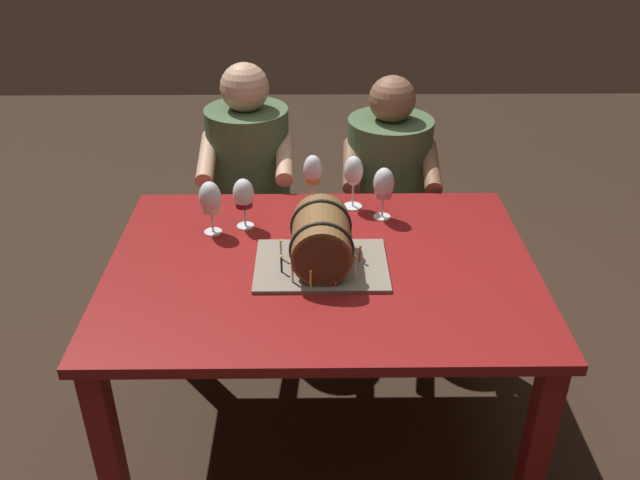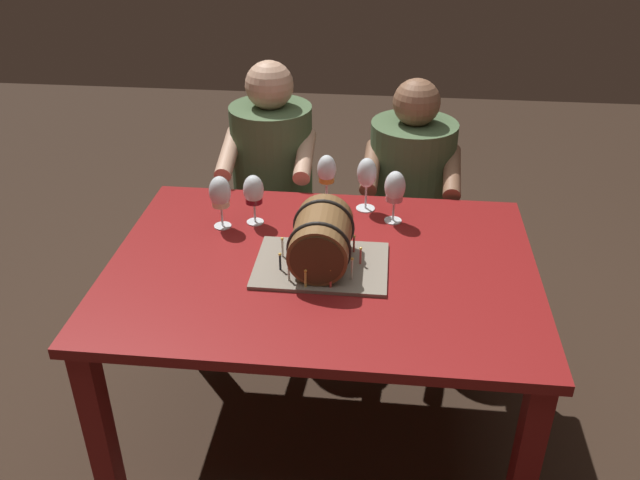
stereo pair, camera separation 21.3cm
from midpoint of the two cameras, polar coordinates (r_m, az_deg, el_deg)
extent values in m
plane|color=#332319|center=(2.68, -2.27, -15.85)|extent=(8.00, 8.00, 0.00)
cube|color=maroon|center=(2.20, -2.66, -2.47)|extent=(1.39, 1.01, 0.03)
cube|color=maroon|center=(2.23, -20.10, -17.00)|extent=(0.07, 0.07, 0.72)
cube|color=maroon|center=(2.18, 14.95, -17.19)|extent=(0.07, 0.07, 0.72)
cube|color=maroon|center=(2.87, -14.98, -3.93)|extent=(0.07, 0.07, 0.72)
cube|color=maroon|center=(2.84, 10.73, -3.84)|extent=(0.07, 0.07, 0.72)
cube|color=gray|center=(2.18, -2.80, -2.22)|extent=(0.43, 0.31, 0.01)
cylinder|color=brown|center=(2.12, -2.86, 0.04)|extent=(0.19, 0.26, 0.19)
cylinder|color=#46301B|center=(2.01, -2.99, -1.89)|extent=(0.16, 0.00, 0.16)
cylinder|color=#46301B|center=(2.24, -2.75, 1.77)|extent=(0.16, 0.00, 0.16)
torus|color=black|center=(2.06, -2.93, -1.00)|extent=(0.20, 0.01, 0.20)
torus|color=black|center=(2.19, -2.80, 1.02)|extent=(0.20, 0.01, 0.20)
cylinder|color=#D64C47|center=(2.17, 0.60, -1.32)|extent=(0.01, 0.01, 0.05)
sphere|color=#F9C64C|center=(2.15, 0.61, -0.60)|extent=(0.01, 0.01, 0.01)
cylinder|color=#D64C47|center=(2.23, -0.09, -0.33)|extent=(0.01, 0.01, 0.05)
sphere|color=#F9C64C|center=(2.21, -0.09, 0.40)|extent=(0.01, 0.01, 0.01)
cylinder|color=black|center=(2.26, -1.30, 0.35)|extent=(0.01, 0.01, 0.07)
sphere|color=#F9C64C|center=(2.24, -1.31, 1.21)|extent=(0.01, 0.01, 0.01)
cylinder|color=black|center=(2.28, -3.24, 0.40)|extent=(0.01, 0.01, 0.06)
sphere|color=#F9C64C|center=(2.26, -3.26, 1.16)|extent=(0.01, 0.01, 0.01)
cylinder|color=black|center=(2.25, -4.77, 0.12)|extent=(0.01, 0.01, 0.07)
sphere|color=#F9C64C|center=(2.23, -4.82, 0.99)|extent=(0.01, 0.01, 0.01)
cylinder|color=silver|center=(2.19, -6.10, -0.99)|extent=(0.01, 0.01, 0.06)
sphere|color=#F9C64C|center=(2.17, -6.15, -0.17)|extent=(0.01, 0.01, 0.01)
cylinder|color=black|center=(2.13, -6.14, -2.22)|extent=(0.01, 0.01, 0.05)
sphere|color=#F9C64C|center=(2.11, -6.18, -1.50)|extent=(0.01, 0.01, 0.01)
cylinder|color=silver|center=(2.08, -5.28, -3.05)|extent=(0.01, 0.01, 0.05)
sphere|color=#F9C64C|center=(2.06, -5.32, -2.32)|extent=(0.01, 0.01, 0.01)
cylinder|color=#EAD666|center=(2.05, -3.78, -3.53)|extent=(0.01, 0.01, 0.05)
sphere|color=#F9C64C|center=(2.03, -3.81, -2.79)|extent=(0.01, 0.01, 0.01)
cylinder|color=#D64C47|center=(2.05, -1.64, -3.37)|extent=(0.01, 0.01, 0.06)
sphere|color=#F9C64C|center=(2.03, -1.65, -2.55)|extent=(0.01, 0.01, 0.01)
cylinder|color=silver|center=(2.09, 0.05, -2.44)|extent=(0.01, 0.01, 0.07)
sphere|color=#F9C64C|center=(2.06, 0.05, -1.51)|extent=(0.01, 0.01, 0.01)
cylinder|color=white|center=(2.56, -2.98, 3.03)|extent=(0.06, 0.06, 0.00)
cylinder|color=white|center=(2.54, -3.00, 3.93)|extent=(0.01, 0.01, 0.09)
ellipsoid|color=white|center=(2.50, -3.06, 5.94)|extent=(0.07, 0.07, 0.11)
cylinder|color=#C6842D|center=(2.51, -3.04, 5.26)|extent=(0.06, 0.06, 0.04)
cylinder|color=white|center=(2.42, -11.52, 0.62)|extent=(0.06, 0.06, 0.00)
cylinder|color=white|center=(2.40, -11.61, 1.44)|extent=(0.01, 0.01, 0.08)
ellipsoid|color=white|center=(2.35, -11.85, 3.48)|extent=(0.08, 0.08, 0.12)
cylinder|color=beige|center=(2.37, -11.76, 2.74)|extent=(0.06, 0.06, 0.04)
cylinder|color=white|center=(2.54, 0.37, 2.80)|extent=(0.07, 0.07, 0.00)
cylinder|color=white|center=(2.52, 0.38, 3.72)|extent=(0.01, 0.01, 0.09)
ellipsoid|color=white|center=(2.47, 0.39, 5.80)|extent=(0.07, 0.07, 0.11)
cylinder|color=white|center=(2.47, 2.81, 1.90)|extent=(0.06, 0.06, 0.00)
cylinder|color=white|center=(2.45, 2.83, 2.73)|extent=(0.01, 0.01, 0.08)
ellipsoid|color=white|center=(2.40, 2.89, 4.76)|extent=(0.07, 0.07, 0.12)
cylinder|color=pink|center=(2.42, 2.87, 3.95)|extent=(0.06, 0.06, 0.03)
cylinder|color=white|center=(2.43, -8.82, 1.12)|extent=(0.06, 0.06, 0.00)
cylinder|color=white|center=(2.41, -8.89, 1.91)|extent=(0.01, 0.01, 0.07)
ellipsoid|color=white|center=(2.37, -9.06, 3.84)|extent=(0.07, 0.07, 0.11)
cylinder|color=maroon|center=(2.38, -9.01, 3.27)|extent=(0.06, 0.06, 0.05)
cube|color=#2A3A24|center=(3.19, -7.42, -2.24)|extent=(0.34, 0.32, 0.45)
cylinder|color=#47603D|center=(2.95, -8.06, 5.89)|extent=(0.36, 0.36, 0.54)
sphere|color=tan|center=(2.82, -8.59, 12.58)|extent=(0.20, 0.20, 0.20)
cylinder|color=tan|center=(2.77, -5.22, 6.95)|extent=(0.08, 0.31, 0.14)
cylinder|color=tan|center=(2.81, -11.67, 6.75)|extent=(0.08, 0.31, 0.14)
cube|color=#2A3A24|center=(3.17, 3.43, -2.19)|extent=(0.34, 0.32, 0.45)
cylinder|color=#47603D|center=(2.95, 3.71, 5.56)|extent=(0.38, 0.38, 0.49)
sphere|color=brown|center=(2.82, 3.94, 11.73)|extent=(0.19, 0.19, 0.19)
cylinder|color=brown|center=(2.79, 7.19, 6.14)|extent=(0.08, 0.31, 0.14)
cylinder|color=brown|center=(2.78, 0.47, 6.29)|extent=(0.08, 0.31, 0.14)
camera|label=1|loc=(0.11, -92.86, -1.68)|focal=37.90mm
camera|label=2|loc=(0.11, 87.14, 1.68)|focal=37.90mm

